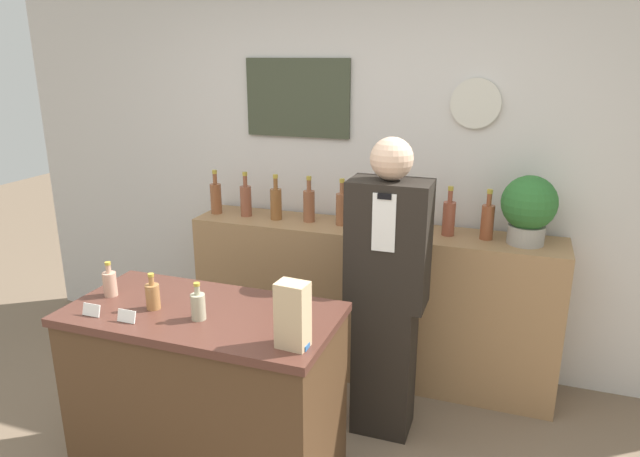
{
  "coord_description": "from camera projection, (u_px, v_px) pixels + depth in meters",
  "views": [
    {
      "loc": [
        1.01,
        -1.62,
        2.07
      ],
      "look_at": [
        0.05,
        1.1,
        1.18
      ],
      "focal_mm": 32.0,
      "sensor_mm": 36.0,
      "label": 1
    }
  ],
  "objects": [
    {
      "name": "shelf_bottle_8",
      "position": [
        487.0,
        221.0,
        3.36
      ],
      "size": [
        0.08,
        0.08,
        0.3
      ],
      "color": "brown",
      "rests_on": "back_shelf"
    },
    {
      "name": "shelf_bottle_2",
      "position": [
        276.0,
        203.0,
        3.77
      ],
      "size": [
        0.08,
        0.08,
        0.3
      ],
      "color": "brown",
      "rests_on": "back_shelf"
    },
    {
      "name": "shelf_bottle_6",
      "position": [
        411.0,
        215.0,
        3.48
      ],
      "size": [
        0.08,
        0.08,
        0.3
      ],
      "color": "brown",
      "rests_on": "back_shelf"
    },
    {
      "name": "display_counter",
      "position": [
        207.0,
        397.0,
        2.77
      ],
      "size": [
        1.27,
        0.64,
        0.93
      ],
      "color": "#4C331E",
      "rests_on": "ground_plane"
    },
    {
      "name": "paper_bag",
      "position": [
        293.0,
        315.0,
        2.27
      ],
      "size": [
        0.13,
        0.1,
        0.28
      ],
      "color": "tan",
      "rests_on": "display_counter"
    },
    {
      "name": "tape_dispenser",
      "position": [
        299.0,
        342.0,
        2.3
      ],
      "size": [
        0.09,
        0.06,
        0.07
      ],
      "color": "#2D66A8",
      "rests_on": "display_counter"
    },
    {
      "name": "counter_bottle_1",
      "position": [
        153.0,
        296.0,
        2.64
      ],
      "size": [
        0.07,
        0.07,
        0.17
      ],
      "color": "#A6703F",
      "rests_on": "display_counter"
    },
    {
      "name": "shelf_bottle_1",
      "position": [
        246.0,
        200.0,
        3.84
      ],
      "size": [
        0.08,
        0.08,
        0.3
      ],
      "color": "brown",
      "rests_on": "back_shelf"
    },
    {
      "name": "shelf_bottle_5",
      "position": [
        375.0,
        212.0,
        3.55
      ],
      "size": [
        0.08,
        0.08,
        0.3
      ],
      "color": "brown",
      "rests_on": "back_shelf"
    },
    {
      "name": "shelf_bottle_3",
      "position": [
        309.0,
        205.0,
        3.72
      ],
      "size": [
        0.08,
        0.08,
        0.3
      ],
      "color": "brown",
      "rests_on": "back_shelf"
    },
    {
      "name": "counter_bottle_0",
      "position": [
        110.0,
        283.0,
        2.78
      ],
      "size": [
        0.07,
        0.07,
        0.17
      ],
      "color": "tan",
      "rests_on": "display_counter"
    },
    {
      "name": "shelf_bottle_4",
      "position": [
        342.0,
        208.0,
        3.64
      ],
      "size": [
        0.08,
        0.08,
        0.3
      ],
      "color": "brown",
      "rests_on": "back_shelf"
    },
    {
      "name": "price_card_left",
      "position": [
        91.0,
        310.0,
        2.57
      ],
      "size": [
        0.09,
        0.02,
        0.06
      ],
      "color": "white",
      "rests_on": "display_counter"
    },
    {
      "name": "price_card_right",
      "position": [
        127.0,
        316.0,
        2.51
      ],
      "size": [
        0.09,
        0.02,
        0.06
      ],
      "color": "white",
      "rests_on": "display_counter"
    },
    {
      "name": "counter_bottle_2",
      "position": [
        198.0,
        306.0,
        2.53
      ],
      "size": [
        0.07,
        0.07,
        0.17
      ],
      "color": "#ADA889",
      "rests_on": "display_counter"
    },
    {
      "name": "back_wall",
      "position": [
        357.0,
        165.0,
        3.8
      ],
      "size": [
        5.2,
        0.09,
        2.7
      ],
      "color": "silver",
      "rests_on": "ground_plane"
    },
    {
      "name": "back_shelf",
      "position": [
        369.0,
        301.0,
        3.75
      ],
      "size": [
        2.36,
        0.41,
        1.01
      ],
      "color": "#9E754C",
      "rests_on": "ground_plane"
    },
    {
      "name": "shelf_bottle_7",
      "position": [
        449.0,
        217.0,
        3.43
      ],
      "size": [
        0.08,
        0.08,
        0.3
      ],
      "color": "brown",
      "rests_on": "back_shelf"
    },
    {
      "name": "potted_plant",
      "position": [
        529.0,
        207.0,
        3.24
      ],
      "size": [
        0.31,
        0.31,
        0.4
      ],
      "color": "#9E998E",
      "rests_on": "back_shelf"
    },
    {
      "name": "shelf_bottle_0",
      "position": [
        216.0,
        197.0,
        3.91
      ],
      "size": [
        0.08,
        0.08,
        0.3
      ],
      "color": "brown",
      "rests_on": "back_shelf"
    },
    {
      "name": "shopkeeper",
      "position": [
        387.0,
        293.0,
        3.06
      ],
      "size": [
        0.42,
        0.27,
        1.67
      ],
      "color": "black",
      "rests_on": "ground_plane"
    }
  ]
}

